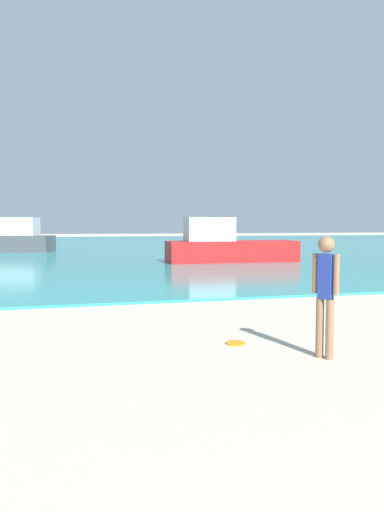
% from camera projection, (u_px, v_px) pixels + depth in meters
% --- Properties ---
extents(water, '(160.00, 60.00, 0.06)m').
position_uv_depth(water, '(97.00, 245.00, 38.93)').
color(water, teal).
rests_on(water, ground).
extents(person_standing, '(0.24, 0.31, 1.57)m').
position_uv_depth(person_standing, '(325.00, 289.00, 5.78)').
color(person_standing, '#936B4C').
rests_on(person_standing, ground).
extents(frisbee, '(0.28, 0.28, 0.03)m').
position_uv_depth(frisbee, '(235.00, 343.00, 6.53)').
color(frisbee, orange).
rests_on(frisbee, ground).
extents(boat_near, '(5.99, 2.09, 2.02)m').
position_uv_depth(boat_near, '(227.00, 246.00, 20.71)').
color(boat_near, red).
rests_on(boat_near, water).
extents(boat_far, '(6.69, 3.59, 2.17)m').
position_uv_depth(boat_far, '(5.00, 240.00, 28.69)').
color(boat_far, '#4C4C51').
rests_on(boat_far, water).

